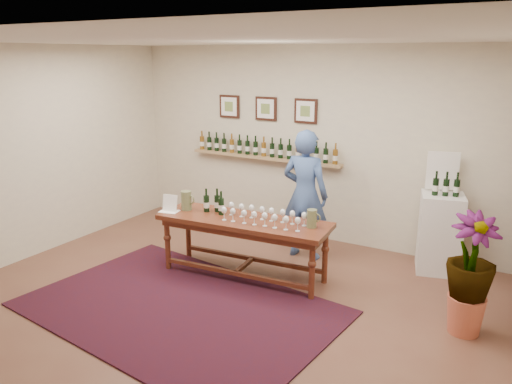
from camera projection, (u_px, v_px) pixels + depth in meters
The scene contains 14 objects.
ground at pixel (220, 305), 5.48m from camera, with size 6.00×6.00×0.00m, color brown.
room_shell at pixel (461, 194), 5.71m from camera, with size 6.00×6.00×6.00m.
rug at pixel (179, 308), 5.40m from camera, with size 3.29×2.19×0.02m, color #4B0F0D.
tasting_table at pixel (244, 228), 6.04m from camera, with size 2.16×0.85×0.75m.
table_glasses at pixel (263, 216), 5.84m from camera, with size 1.25×0.29×0.17m, color white, non-canonical shape.
table_bottles at pixel (215, 201), 6.22m from camera, with size 0.26×0.15×0.28m, color black, non-canonical shape.
pitcher_left at pixel (186, 201), 6.32m from camera, with size 0.16×0.16×0.25m, color #606640, non-canonical shape.
pitcher_right at pixel (312, 218), 5.69m from camera, with size 0.13×0.13×0.21m, color #606640, non-canonical shape.
menu_card at pixel (170, 203), 6.27m from camera, with size 0.23×0.17×0.21m, color white.
display_pedestal at pixel (440, 233), 6.24m from camera, with size 0.50×0.50×1.00m, color silver.
pedestal_bottles at pixel (446, 185), 6.02m from camera, with size 0.27×0.07×0.27m, color black, non-canonical shape.
info_sign at pixel (443, 171), 6.19m from camera, with size 0.38×0.02×0.53m, color white.
potted_plant at pixel (470, 275), 4.79m from camera, with size 0.77×0.77×1.06m.
person at pixel (305, 195), 6.58m from camera, with size 0.63×0.42×1.74m, color #3B568C.
Camera 1 is at (2.84, -4.08, 2.66)m, focal length 35.00 mm.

